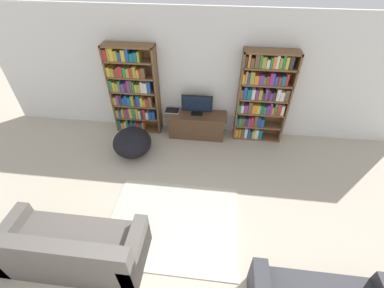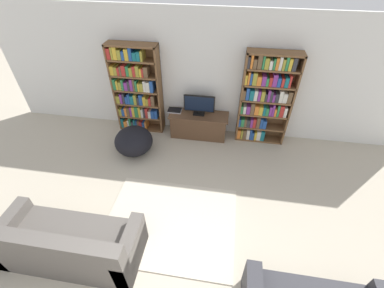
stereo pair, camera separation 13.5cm
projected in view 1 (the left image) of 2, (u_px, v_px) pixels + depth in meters
wall_back at (201, 76)px, 5.22m from camera, size 8.80×0.06×2.60m
bookshelf_left at (133, 91)px, 5.42m from camera, size 1.02×0.30×1.95m
bookshelf_right at (262, 97)px, 5.16m from camera, size 1.02×0.30×1.95m
tv_stand at (197, 125)px, 5.67m from camera, size 1.27×0.45×0.55m
television at (197, 105)px, 5.36m from camera, size 0.65×0.16×0.44m
laptop at (172, 111)px, 5.59m from camera, size 0.30×0.23×0.03m
area_rug at (173, 223)px, 4.09m from camera, size 2.05×1.60×0.02m
couch_left_sectional at (72, 250)px, 3.44m from camera, size 1.91×0.80×0.92m
beanbag_ottoman at (132, 143)px, 5.20m from camera, size 0.77×0.77×0.56m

